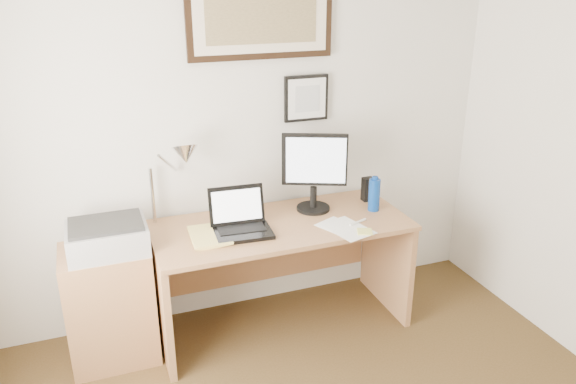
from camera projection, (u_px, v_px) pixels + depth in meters
name	position (u px, v px, depth m)	size (l,w,h in m)	color
wall_back	(240.00, 133.00, 3.60)	(3.50, 0.02, 2.50)	silver
side_cabinet	(110.00, 305.00, 3.35)	(0.50, 0.40, 0.73)	#9D6A42
water_bottle	(374.00, 195.00, 3.67)	(0.08, 0.08, 0.21)	#0B3A96
bottle_cap	(375.00, 178.00, 3.63)	(0.04, 0.04, 0.02)	#0B3A96
speaker	(368.00, 189.00, 3.84)	(0.07, 0.06, 0.16)	black
paper_sheet_a	(340.00, 227.00, 3.46)	(0.19, 0.27, 0.00)	white
paper_sheet_b	(348.00, 229.00, 3.43)	(0.22, 0.31, 0.00)	white
sticky_pad	(365.00, 232.00, 3.38)	(0.09, 0.09, 0.01)	#DBDD68
marker_pen	(358.00, 222.00, 3.51)	(0.02, 0.02, 0.14)	white
book	(191.00, 238.00, 3.29)	(0.23, 0.31, 0.02)	#F1DB71
desk	(277.00, 251.00, 3.67)	(1.60, 0.70, 0.75)	#9D6A42
laptop	(241.00, 223.00, 3.38)	(0.36, 0.32, 0.26)	black
lcd_monitor	(314.00, 168.00, 3.60)	(0.40, 0.22, 0.52)	black
printer	(107.00, 237.00, 3.18)	(0.44, 0.34, 0.18)	#ABABAE
desk_lamp	(182.00, 158.00, 3.33)	(0.29, 0.27, 0.53)	silver
picture_large	(261.00, 20.00, 3.37)	(0.92, 0.04, 0.47)	black
picture_small	(306.00, 98.00, 3.65)	(0.30, 0.03, 0.30)	black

